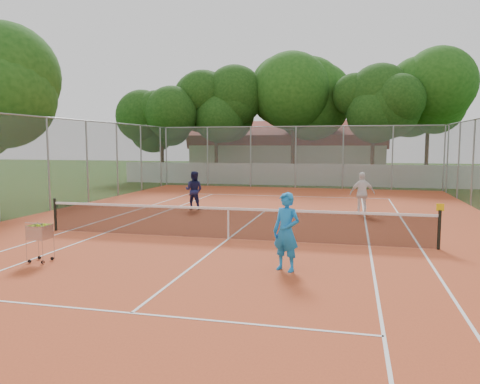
% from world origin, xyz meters
% --- Properties ---
extents(ground, '(120.00, 120.00, 0.00)m').
position_xyz_m(ground, '(0.00, 0.00, 0.00)').
color(ground, '#1C3A0F').
rests_on(ground, ground).
extents(court_pad, '(18.00, 34.00, 0.02)m').
position_xyz_m(court_pad, '(0.00, 0.00, 0.01)').
color(court_pad, '#BA4824').
rests_on(court_pad, ground).
extents(court_lines, '(10.98, 23.78, 0.01)m').
position_xyz_m(court_lines, '(0.00, 0.00, 0.02)').
color(court_lines, white).
rests_on(court_lines, court_pad).
extents(tennis_net, '(11.88, 0.10, 0.98)m').
position_xyz_m(tennis_net, '(0.00, 0.00, 0.51)').
color(tennis_net, black).
rests_on(tennis_net, court_pad).
extents(perimeter_fence, '(18.00, 34.00, 4.00)m').
position_xyz_m(perimeter_fence, '(0.00, 0.00, 2.00)').
color(perimeter_fence, slate).
rests_on(perimeter_fence, ground).
extents(boundary_wall, '(26.00, 0.30, 1.50)m').
position_xyz_m(boundary_wall, '(0.00, 19.00, 0.75)').
color(boundary_wall, white).
rests_on(boundary_wall, ground).
extents(clubhouse, '(16.40, 9.00, 4.40)m').
position_xyz_m(clubhouse, '(-2.00, 29.00, 2.20)').
color(clubhouse, beige).
rests_on(clubhouse, ground).
extents(tropical_trees, '(29.00, 19.00, 10.00)m').
position_xyz_m(tropical_trees, '(0.00, 22.00, 5.00)').
color(tropical_trees, black).
rests_on(tropical_trees, ground).
extents(player_near, '(0.77, 0.65, 1.79)m').
position_xyz_m(player_near, '(2.18, -3.10, 0.91)').
color(player_near, '#1981D7').
rests_on(player_near, court_pad).
extents(player_far_left, '(0.84, 0.67, 1.67)m').
position_xyz_m(player_far_left, '(-3.15, 5.94, 0.85)').
color(player_far_left, '#161943').
rests_on(player_far_left, court_pad).
extents(player_far_right, '(1.09, 0.67, 1.73)m').
position_xyz_m(player_far_right, '(4.02, 5.99, 0.88)').
color(player_far_right, white).
rests_on(player_far_right, court_pad).
extents(ball_hopper, '(0.62, 0.62, 1.00)m').
position_xyz_m(ball_hopper, '(-3.74, -3.73, 0.52)').
color(ball_hopper, silver).
rests_on(ball_hopper, court_pad).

